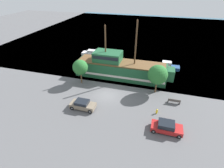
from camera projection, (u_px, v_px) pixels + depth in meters
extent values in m
plane|color=#5B5B5E|center=(107.00, 95.00, 30.65)|extent=(160.00, 160.00, 0.00)
plane|color=#38667F|center=(142.00, 33.00, 66.90)|extent=(80.00, 80.00, 0.00)
cube|color=#1E5633|center=(121.00, 70.00, 35.84)|extent=(18.28, 4.59, 3.02)
cube|color=silver|center=(121.00, 72.00, 36.07)|extent=(17.91, 4.67, 0.45)
cube|color=#1E5633|center=(170.00, 74.00, 33.28)|extent=(1.40, 2.52, 2.11)
cube|color=brown|center=(121.00, 63.00, 35.00)|extent=(17.55, 4.22, 0.25)
cube|color=#1E5633|center=(108.00, 56.00, 35.11)|extent=(5.48, 3.67, 1.86)
cube|color=black|center=(108.00, 55.00, 34.97)|extent=(5.21, 3.73, 0.67)
cylinder|color=#4C331E|center=(136.00, 43.00, 32.15)|extent=(0.28, 0.28, 8.27)
cylinder|color=#4C331E|center=(105.00, 44.00, 33.89)|extent=(0.28, 0.28, 7.03)
cube|color=navy|center=(168.00, 67.00, 39.57)|extent=(5.03, 1.84, 0.74)
cube|color=silver|center=(167.00, 64.00, 39.23)|extent=(2.01, 1.43, 0.95)
cube|color=black|center=(169.00, 64.00, 39.08)|extent=(0.12, 1.29, 0.76)
cube|color=silver|center=(95.00, 54.00, 46.39)|extent=(6.97, 1.84, 0.78)
cube|color=silver|center=(93.00, 51.00, 46.14)|extent=(2.79, 1.44, 0.68)
cube|color=black|center=(96.00, 52.00, 45.94)|extent=(0.12, 1.29, 0.54)
cube|color=#B21E1E|center=(167.00, 128.00, 23.15)|extent=(4.06, 1.84, 0.63)
cube|color=black|center=(166.00, 124.00, 22.86)|extent=(2.11, 1.66, 0.61)
cylinder|color=black|center=(179.00, 136.00, 22.21)|extent=(0.61, 0.22, 0.61)
cylinder|color=gray|center=(179.00, 136.00, 22.21)|extent=(0.23, 0.25, 0.23)
cylinder|color=black|center=(179.00, 127.00, 23.58)|extent=(0.61, 0.22, 0.61)
cylinder|color=gray|center=(179.00, 127.00, 23.58)|extent=(0.23, 0.25, 0.23)
cylinder|color=black|center=(154.00, 131.00, 22.97)|extent=(0.61, 0.22, 0.61)
cylinder|color=gray|center=(154.00, 131.00, 22.97)|extent=(0.23, 0.25, 0.23)
cylinder|color=black|center=(155.00, 123.00, 24.34)|extent=(0.61, 0.22, 0.61)
cylinder|color=gray|center=(155.00, 123.00, 24.34)|extent=(0.23, 0.25, 0.23)
cube|color=#7F705B|center=(83.00, 105.00, 27.24)|extent=(3.93, 1.75, 0.69)
cube|color=black|center=(82.00, 102.00, 26.97)|extent=(2.04, 1.58, 0.47)
cylinder|color=black|center=(90.00, 111.00, 26.37)|extent=(0.67, 0.22, 0.67)
cylinder|color=gray|center=(90.00, 111.00, 26.37)|extent=(0.25, 0.25, 0.25)
cylinder|color=black|center=(94.00, 105.00, 27.66)|extent=(0.67, 0.22, 0.67)
cylinder|color=gray|center=(94.00, 105.00, 27.66)|extent=(0.25, 0.25, 0.25)
cylinder|color=black|center=(72.00, 108.00, 27.08)|extent=(0.67, 0.22, 0.67)
cylinder|color=gray|center=(72.00, 108.00, 27.08)|extent=(0.25, 0.25, 0.25)
cylinder|color=black|center=(77.00, 102.00, 28.38)|extent=(0.67, 0.22, 0.67)
cylinder|color=gray|center=(77.00, 102.00, 28.38)|extent=(0.25, 0.25, 0.25)
cylinder|color=yellow|center=(157.00, 112.00, 26.38)|extent=(0.22, 0.22, 0.56)
sphere|color=yellow|center=(157.00, 110.00, 26.19)|extent=(0.25, 0.25, 0.25)
cylinder|color=yellow|center=(156.00, 111.00, 26.40)|extent=(0.10, 0.09, 0.09)
cylinder|color=yellow|center=(158.00, 112.00, 26.32)|extent=(0.10, 0.09, 0.09)
cube|color=#4C4742|center=(174.00, 101.00, 28.52)|extent=(1.96, 0.45, 0.05)
cube|color=#4C4742|center=(174.00, 100.00, 28.25)|extent=(1.96, 0.06, 0.40)
cube|color=#2D2D2D|center=(168.00, 101.00, 28.86)|extent=(0.12, 0.36, 0.40)
cube|color=#2D2D2D|center=(180.00, 103.00, 28.42)|extent=(0.12, 0.36, 0.40)
cylinder|color=brown|center=(81.00, 78.00, 33.74)|extent=(0.24, 0.24, 2.18)
sphere|color=#286B2D|center=(80.00, 67.00, 32.56)|extent=(2.86, 2.86, 2.86)
cylinder|color=brown|center=(156.00, 87.00, 30.96)|extent=(0.24, 0.24, 2.11)
sphere|color=#286B2D|center=(158.00, 75.00, 29.68)|extent=(3.40, 3.40, 3.40)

